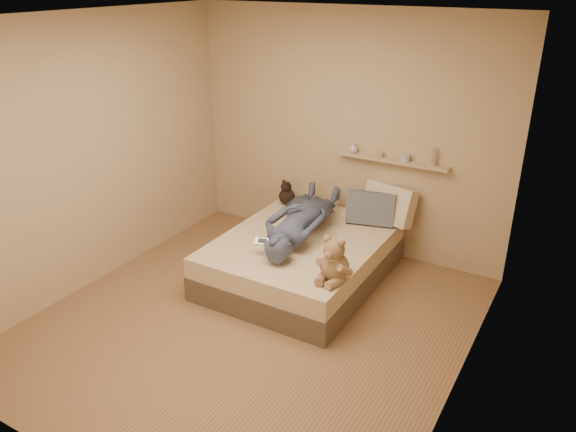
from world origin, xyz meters
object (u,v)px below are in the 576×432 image
Objects in this scene: pillow_cream at (389,204)px; wall_shelf at (392,160)px; pillow_grey at (371,208)px; person at (300,218)px; game_console at (263,241)px; teddy_bear at (334,263)px; dark_plush at (287,194)px; bed at (302,258)px.

wall_shelf reaches higher than pillow_cream.
pillow_grey is 0.33× the size of person.
wall_shelf is at bearing 63.64° from pillow_grey.
game_console is at bearing -116.35° from wall_shelf.
pillow_grey is (-0.14, -0.14, -0.03)m from pillow_cream.
teddy_bear reaches higher than game_console.
pillow_cream is (1.17, 0.13, 0.08)m from dark_plush.
teddy_bear is at bearing -42.88° from bed.
bed is 0.64m from game_console.
person is at bearing 81.69° from game_console.
game_console is at bearing 173.50° from teddy_bear.
bed is 3.45× the size of pillow_cream.
wall_shelf is (-0.08, 1.50, 0.48)m from teddy_bear.
bed is at bearing -125.23° from pillow_cream.
person is (-0.70, 0.66, 0.01)m from teddy_bear.
pillow_grey is at bearing -0.29° from dark_plush.
person is (0.08, 0.57, 0.04)m from game_console.
game_console is 1.65m from wall_shelf.
pillow_cream reaches higher than person.
pillow_cream is at bearing 54.77° from bed.
game_console is 0.31× the size of pillow_cream.
dark_plush is 1.03m from pillow_grey.
game_console is (-0.15, -0.50, 0.37)m from bed.
game_console is at bearing -118.90° from pillow_cream.
dark_plush is 0.24× the size of wall_shelf.
game_console reaches higher than bed.
game_console is at bearing 72.26° from person.
pillow_grey reaches higher than bed.
wall_shelf is at bearing 10.64° from dark_plush.
teddy_bear is 1.29m from pillow_grey.
game_console is at bearing -106.43° from bed.
bed is 1.25× the size of person.
pillow_cream reaches higher than game_console.
dark_plush is 1.27m from wall_shelf.
teddy_bear reaches higher than bed.
pillow_cream is (0.73, 1.33, 0.06)m from game_console.
teddy_bear reaches higher than person.
teddy_bear is 1.47× the size of dark_plush.
person is 1.14m from wall_shelf.
game_console is 0.40× the size of teddy_bear.
person reaches higher than game_console.
teddy_bear is 1.42m from pillow_cream.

